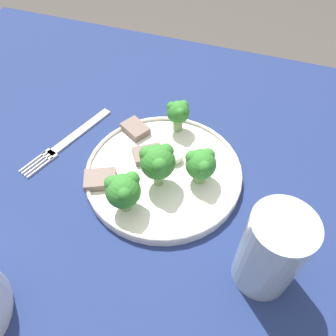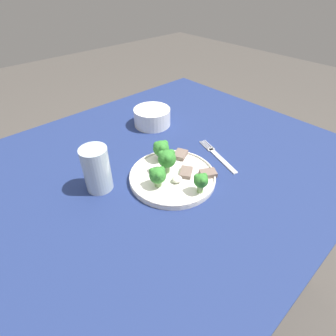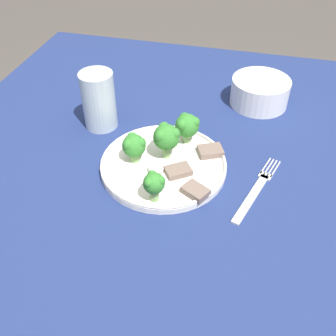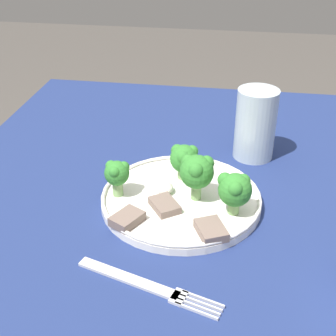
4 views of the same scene
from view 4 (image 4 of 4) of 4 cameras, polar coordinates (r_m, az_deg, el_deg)
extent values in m
cube|color=navy|center=(0.69, 7.69, -8.57)|extent=(1.11, 0.97, 0.03)
cylinder|color=brown|center=(1.37, -10.66, -5.54)|extent=(0.06, 0.06, 0.70)
cylinder|color=white|center=(0.72, 1.60, -3.93)|extent=(0.25, 0.25, 0.01)
torus|color=white|center=(0.72, 1.61, -3.34)|extent=(0.25, 0.25, 0.01)
cube|color=silver|center=(0.60, -4.90, -13.25)|extent=(0.06, 0.14, 0.00)
cube|color=silver|center=(0.57, 1.30, -15.46)|extent=(0.03, 0.02, 0.00)
cube|color=silver|center=(0.56, 3.45, -17.01)|extent=(0.02, 0.05, 0.00)
cube|color=silver|center=(0.56, 3.74, -16.55)|extent=(0.02, 0.05, 0.00)
cube|color=silver|center=(0.57, 4.02, -16.10)|extent=(0.02, 0.05, 0.00)
cube|color=silver|center=(0.57, 4.30, -15.65)|extent=(0.02, 0.05, 0.00)
cylinder|color=#B2C1CC|center=(0.84, 10.62, 5.28)|extent=(0.07, 0.07, 0.13)
cylinder|color=silver|center=(0.85, 10.46, 3.73)|extent=(0.06, 0.06, 0.07)
cylinder|color=#7FA866|center=(0.76, 1.93, -0.53)|extent=(0.02, 0.02, 0.02)
sphere|color=#337F2D|center=(0.75, 1.96, 1.15)|extent=(0.05, 0.05, 0.05)
sphere|color=#337F2D|center=(0.73, 1.84, 1.33)|extent=(0.02, 0.02, 0.02)
sphere|color=#337F2D|center=(0.75, 2.94, 2.02)|extent=(0.02, 0.02, 0.02)
sphere|color=#337F2D|center=(0.75, 1.14, 2.15)|extent=(0.02, 0.02, 0.02)
cylinder|color=#7FA866|center=(0.71, 3.45, -2.72)|extent=(0.02, 0.02, 0.03)
sphere|color=#337F2D|center=(0.69, 3.54, -0.47)|extent=(0.05, 0.05, 0.05)
sphere|color=#337F2D|center=(0.67, 3.43, -0.30)|extent=(0.02, 0.02, 0.02)
sphere|color=#337F2D|center=(0.69, 4.72, 0.59)|extent=(0.02, 0.02, 0.02)
sphere|color=#337F2D|center=(0.69, 2.53, 0.75)|extent=(0.02, 0.02, 0.02)
cylinder|color=#7FA866|center=(0.69, 7.79, -4.62)|extent=(0.02, 0.02, 0.02)
sphere|color=#337F2D|center=(0.67, 7.96, -2.65)|extent=(0.05, 0.05, 0.05)
sphere|color=#337F2D|center=(0.65, 7.98, -2.54)|extent=(0.02, 0.02, 0.02)
sphere|color=#337F2D|center=(0.67, 9.12, -1.61)|extent=(0.02, 0.02, 0.02)
sphere|color=#337F2D|center=(0.67, 6.97, -1.45)|extent=(0.02, 0.02, 0.02)
cylinder|color=#7FA866|center=(0.72, -6.14, -2.40)|extent=(0.02, 0.02, 0.03)
sphere|color=#337F2D|center=(0.71, -6.26, -0.64)|extent=(0.04, 0.04, 0.04)
sphere|color=#337F2D|center=(0.69, -6.53, -0.52)|extent=(0.02, 0.02, 0.02)
sphere|color=#337F2D|center=(0.71, -5.40, 0.13)|extent=(0.02, 0.02, 0.02)
sphere|color=#337F2D|center=(0.71, -6.96, 0.25)|extent=(0.02, 0.02, 0.02)
cube|color=#756056|center=(0.69, -0.42, -4.56)|extent=(0.06, 0.05, 0.01)
cube|color=#756056|center=(0.64, 5.27, -7.56)|extent=(0.06, 0.05, 0.01)
cube|color=#756056|center=(0.66, -5.00, -6.19)|extent=(0.06, 0.05, 0.01)
ellipsoid|color=silver|center=(0.72, -0.41, -2.48)|extent=(0.03, 0.03, 0.02)
camera|label=1|loc=(0.74, 30.49, 26.84)|focal=35.00mm
camera|label=2|loc=(1.10, -20.74, 33.01)|focal=28.00mm
camera|label=3|loc=(0.78, -53.44, 27.07)|focal=42.00mm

